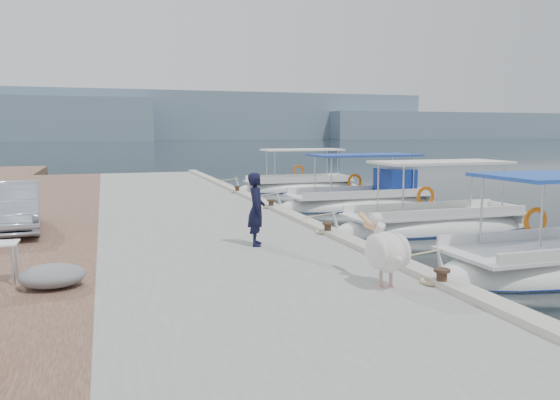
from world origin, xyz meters
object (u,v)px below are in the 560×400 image
Objects in this scene: fishing_caique_b at (560,268)px; fishing_caique_e at (299,189)px; fishing_caique_c at (434,227)px; pelican at (386,250)px; fishing_caique_d at (362,203)px; parked_car at (11,207)px; fisherman at (256,209)px.

fishing_caique_e is at bearing 89.26° from fishing_caique_b.
fishing_caique_b is at bearing -93.01° from fishing_caique_c.
fishing_caique_c is 4.52× the size of pelican.
fishing_caique_c reaches higher than pelican.
fishing_caique_b is 0.89× the size of fishing_caique_d.
fishing_caique_b is 17.86m from fishing_caique_e.
fishing_caique_b and fishing_caique_e have the same top height.
parked_car is at bearing -160.45° from fishing_caique_d.
pelican is 0.40× the size of parked_car.
parked_car is at bearing 174.89° from fishing_caique_c.
fishing_caique_d is at bearing 87.40° from fishing_caique_b.
fishing_caique_e is (-0.26, 6.93, -0.06)m from fishing_caique_d.
fishing_caique_e reaches higher than fisherman.
fisherman is at bearing -113.36° from fishing_caique_e.
pelican is at bearing -53.70° from parked_car.
fisherman is at bearing 156.64° from fishing_caique_b.
pelican is 0.92× the size of fisherman.
fisherman is (-6.31, 2.72, 1.23)m from fishing_caique_b.
fishing_caique_c and fishing_caique_e have the same top height.
fishing_caique_d is 1.04× the size of fishing_caique_e.
fishing_caique_b is at bearing -92.60° from fishing_caique_d.
fishing_caique_e reaches higher than parked_car.
fishing_caique_d is at bearing 13.77° from parked_car.
fishing_caique_c is 5.56m from fishing_caique_d.
parked_car is (-12.33, 1.10, 1.03)m from fishing_caique_c.
fishing_caique_b is 6.98m from fisherman.
parked_car is (-5.75, 3.75, -0.20)m from fisherman.
fishing_caique_d reaches higher than fisherman.
fishing_caique_e is 1.76× the size of parked_car.
fishing_caique_d is at bearing -87.81° from fishing_caique_e.
fishing_caique_c is 1.01× the size of fishing_caique_e.
fishing_caique_c is 0.97× the size of fishing_caique_d.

